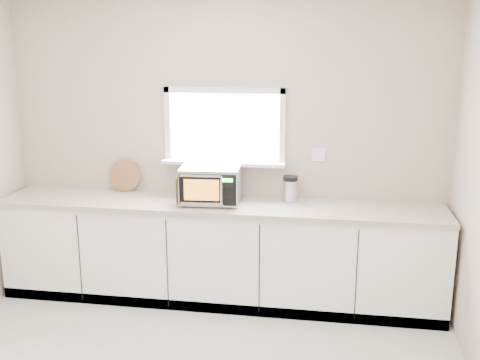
# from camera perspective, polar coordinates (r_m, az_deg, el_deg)

# --- Properties ---
(back_wall) EXTENTS (4.00, 0.17, 2.70)m
(back_wall) POSITION_cam_1_polar(r_m,az_deg,el_deg) (5.12, -1.53, 3.40)
(back_wall) COLOR #AF9E8B
(back_wall) RESTS_ON ground
(cabinets) EXTENTS (3.92, 0.60, 0.88)m
(cabinets) POSITION_cam_1_polar(r_m,az_deg,el_deg) (5.10, -2.10, -7.46)
(cabinets) COLOR white
(cabinets) RESTS_ON ground
(countertop) EXTENTS (3.92, 0.64, 0.04)m
(countertop) POSITION_cam_1_polar(r_m,az_deg,el_deg) (4.94, -2.17, -2.53)
(countertop) COLOR #C0B59F
(countertop) RESTS_ON cabinets
(microwave) EXTENTS (0.53, 0.43, 0.32)m
(microwave) POSITION_cam_1_polar(r_m,az_deg,el_deg) (4.89, -2.99, -0.40)
(microwave) COLOR black
(microwave) RESTS_ON countertop
(knife_block) EXTENTS (0.14, 0.21, 0.28)m
(knife_block) POSITION_cam_1_polar(r_m,az_deg,el_deg) (4.90, -6.01, -1.05)
(knife_block) COLOR #432A18
(knife_block) RESTS_ON countertop
(cutting_board) EXTENTS (0.30, 0.07, 0.30)m
(cutting_board) POSITION_cam_1_polar(r_m,az_deg,el_deg) (5.39, -11.62, 0.47)
(cutting_board) COLOR olive
(cutting_board) RESTS_ON countertop
(coffee_grinder) EXTENTS (0.14, 0.14, 0.23)m
(coffee_grinder) POSITION_cam_1_polar(r_m,az_deg,el_deg) (4.97, 5.13, -0.86)
(coffee_grinder) COLOR #B7BABF
(coffee_grinder) RESTS_ON countertop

